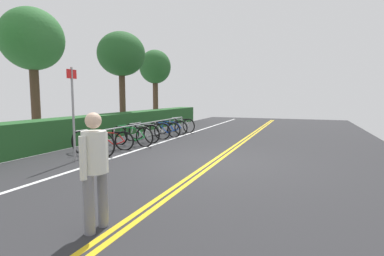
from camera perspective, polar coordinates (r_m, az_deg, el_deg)
ground_plane at (r=8.13m, az=4.27°, el=-6.67°), size 33.97×10.47×0.05m
centre_line_yellow_inner at (r=8.10m, az=4.82°, el=-6.52°), size 30.57×0.10×0.00m
centre_line_yellow_outer at (r=8.15m, az=3.73°, el=-6.44°), size 30.57×0.10×0.00m
bike_lane_stripe_white at (r=9.34m, az=-12.96°, el=-4.96°), size 30.57×0.12×0.00m
bike_rack at (r=12.00m, az=-8.70°, el=0.24°), size 7.28×0.05×0.73m
bicycle_0 at (r=9.49m, az=-18.60°, el=-2.76°), size 0.46×1.80×0.77m
bicycle_1 at (r=10.19m, az=-15.53°, el=-2.31°), size 0.57×1.62×0.68m
bicycle_2 at (r=10.90m, az=-11.49°, el=-1.50°), size 0.46×1.83×0.75m
bicycle_3 at (r=11.68m, az=-9.68°, el=-0.96°), size 0.46×1.70×0.75m
bicycle_4 at (r=12.43m, az=-8.17°, el=-0.56°), size 0.55×1.77×0.73m
bicycle_5 at (r=13.15m, az=-5.29°, el=-0.23°), size 0.47×1.66×0.70m
bicycle_6 at (r=13.98m, az=-3.97°, el=0.13°), size 0.46×1.65×0.69m
bicycle_7 at (r=14.77m, az=-2.16°, el=0.57°), size 0.58×1.66×0.74m
pedestrian at (r=4.09m, az=-18.18°, el=-6.61°), size 0.49×0.32×1.57m
sign_post_near at (r=8.58m, az=-21.91°, el=3.93°), size 0.36×0.06×2.54m
hedge_backdrop at (r=14.41m, az=-13.21°, el=0.88°), size 16.23×1.04×1.00m
tree_mid at (r=13.49m, az=-28.37°, el=14.55°), size 2.39×2.39×5.17m
tree_far_right at (r=16.17m, az=-13.42°, el=13.50°), size 2.45×2.45×5.07m
tree_extra at (r=20.53m, az=-7.10°, el=11.38°), size 2.11×2.11×4.88m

